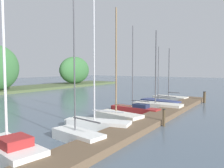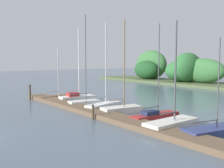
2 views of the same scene
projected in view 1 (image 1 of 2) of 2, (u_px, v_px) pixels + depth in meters
name	position (u px, v px, depth m)	size (l,w,h in m)	color
dock_pier	(147.00, 121.00, 14.33)	(26.44, 1.80, 0.35)	brown
sailboat_1	(9.00, 147.00, 9.01)	(1.89, 3.99, 7.64)	white
sailboat_2	(76.00, 134.00, 10.95)	(1.42, 3.17, 8.45)	white
sailboat_3	(96.00, 123.00, 13.23)	(1.85, 4.11, 7.57)	white
sailboat_4	(117.00, 115.00, 15.26)	(1.76, 3.69, 7.58)	silver
sailboat_5	(134.00, 108.00, 18.18)	(1.18, 4.31, 6.95)	maroon
sailboat_6	(156.00, 105.00, 19.61)	(1.36, 4.29, 6.81)	silver
sailboat_7	(159.00, 102.00, 22.09)	(2.14, 4.22, 5.67)	navy
sailboat_8	(169.00, 97.00, 25.25)	(1.79, 4.00, 5.80)	silver
mooring_piling_1	(164.00, 118.00, 13.76)	(0.19, 0.19, 1.08)	#4C3D28
mooring_piling_2	(204.00, 97.00, 23.25)	(0.28, 0.28, 1.17)	#4C3D28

